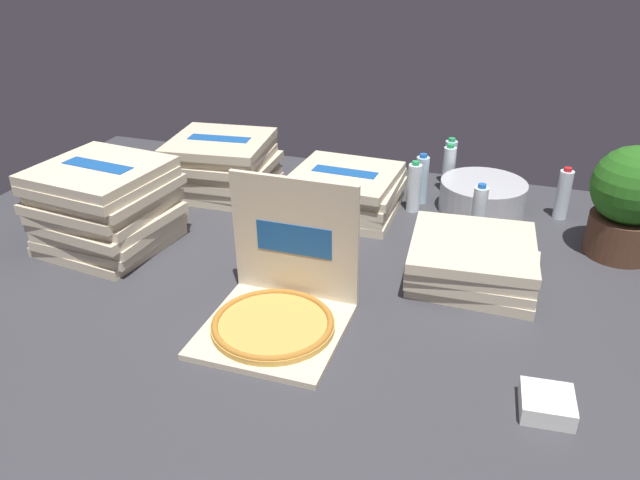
{
  "coord_description": "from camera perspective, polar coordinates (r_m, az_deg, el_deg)",
  "views": [
    {
      "loc": [
        0.6,
        -1.71,
        1.14
      ],
      "look_at": [
        -0.01,
        0.1,
        0.14
      ],
      "focal_mm": 35.52,
      "sensor_mm": 36.0,
      "label": 1
    }
  ],
  "objects": [
    {
      "name": "ground_plane",
      "position": [
        2.15,
        -0.57,
        -4.77
      ],
      "size": [
        3.2,
        2.4,
        0.02
      ],
      "primitive_type": "cube",
      "color": "#38383D"
    },
    {
      "name": "open_pizza_box",
      "position": [
        1.94,
        -3.75,
        -5.77
      ],
      "size": [
        0.41,
        0.42,
        0.43
      ],
      "color": "beige",
      "rests_on": "ground_plane"
    },
    {
      "name": "pizza_stack_left_far",
      "position": [
        2.24,
        13.67,
        -1.78
      ],
      "size": [
        0.45,
        0.45,
        0.14
      ],
      "color": "beige",
      "rests_on": "ground_plane"
    },
    {
      "name": "pizza_stack_left_near",
      "position": [
        2.88,
        -8.8,
        6.69
      ],
      "size": [
        0.47,
        0.48,
        0.26
      ],
      "color": "beige",
      "rests_on": "ground_plane"
    },
    {
      "name": "pizza_stack_right_near",
      "position": [
        2.66,
        2.4,
        4.36
      ],
      "size": [
        0.44,
        0.44,
        0.18
      ],
      "color": "beige",
      "rests_on": "ground_plane"
    },
    {
      "name": "pizza_stack_left_mid",
      "position": [
        2.48,
        -18.71,
        2.87
      ],
      "size": [
        0.49,
        0.48,
        0.33
      ],
      "color": "beige",
      "rests_on": "ground_plane"
    },
    {
      "name": "ice_bucket",
      "position": [
        2.77,
        14.43,
        3.84
      ],
      "size": [
        0.36,
        0.36,
        0.13
      ],
      "primitive_type": "cylinder",
      "color": "#B7BABF",
      "rests_on": "ground_plane"
    },
    {
      "name": "water_bottle_0",
      "position": [
        2.69,
        8.47,
        4.71
      ],
      "size": [
        0.06,
        0.06,
        0.22
      ],
      "color": "white",
      "rests_on": "ground_plane"
    },
    {
      "name": "water_bottle_1",
      "position": [
        2.78,
        21.07,
        3.87
      ],
      "size": [
        0.06,
        0.06,
        0.22
      ],
      "color": "white",
      "rests_on": "ground_plane"
    },
    {
      "name": "water_bottle_2",
      "position": [
        2.78,
        9.14,
        5.41
      ],
      "size": [
        0.06,
        0.06,
        0.22
      ],
      "color": "silver",
      "rests_on": "ground_plane"
    },
    {
      "name": "water_bottle_3",
      "position": [
        3.0,
        11.61,
        6.88
      ],
      "size": [
        0.06,
        0.06,
        0.22
      ],
      "color": "silver",
      "rests_on": "ground_plane"
    },
    {
      "name": "water_bottle_4",
      "position": [
        2.92,
        11.5,
        6.29
      ],
      "size": [
        0.06,
        0.06,
        0.22
      ],
      "color": "white",
      "rests_on": "ground_plane"
    },
    {
      "name": "water_bottle_5",
      "position": [
        2.52,
        14.12,
        2.47
      ],
      "size": [
        0.06,
        0.06,
        0.22
      ],
      "color": "white",
      "rests_on": "ground_plane"
    },
    {
      "name": "potted_plant",
      "position": [
        2.52,
        26.1,
        3.26
      ],
      "size": [
        0.29,
        0.29,
        0.42
      ],
      "color": "#513323",
      "rests_on": "ground_plane"
    },
    {
      "name": "napkin_pile",
      "position": [
        1.76,
        19.77,
        -13.72
      ],
      "size": [
        0.14,
        0.14,
        0.05
      ],
      "primitive_type": "cube",
      "rotation": [
        0.0,
        0.0,
        0.09
      ],
      "color": "white",
      "rests_on": "ground_plane"
    }
  ]
}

